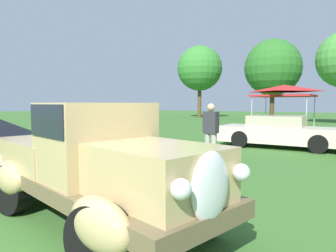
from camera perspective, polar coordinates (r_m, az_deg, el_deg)
The scene contains 9 objects.
ground_plane at distance 4.09m, azimuth -16.06°, elevation -20.40°, with size 120.00×120.00×0.00m, color #386628.
feature_pickup_truck at distance 4.44m, azimuth -13.43°, elevation -6.63°, with size 4.48×2.54×1.70m.
neighbor_convertible at distance 7.99m, azimuth -26.27°, elevation -4.22°, with size 4.74×2.76×1.40m.
show_car_lime at distance 14.83m, azimuth -10.30°, elevation -0.07°, with size 4.15×2.57×1.22m.
show_car_cream at distance 12.47m, azimuth 20.03°, elevation -1.05°, with size 4.56×1.80×1.22m.
spectator_between_cars at distance 8.71m, azimuth 7.92°, elevation -0.94°, with size 0.41×0.26×1.69m.
canopy_tent_left_field at distance 18.24m, azimuth 20.73°, elevation 6.25°, with size 3.04×3.04×2.71m.
treeline_far_left at distance 36.83m, azimuth 5.88°, elevation 10.55°, with size 5.24×5.24×8.40m.
treeline_mid_left at distance 33.04m, azimuth 18.83°, elevation 10.17°, with size 5.60×5.60×8.05m.
Camera 1 is at (2.83, -2.42, 1.69)m, focal length 32.95 mm.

